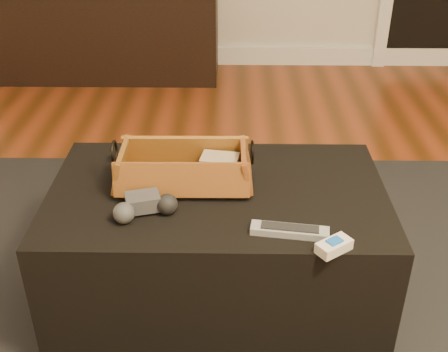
{
  "coord_description": "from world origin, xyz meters",
  "views": [
    {
      "loc": [
        -0.15,
        -1.02,
        1.31
      ],
      "look_at": [
        -0.17,
        0.37,
        0.49
      ],
      "focal_mm": 45.0,
      "sensor_mm": 36.0,
      "label": 1
    }
  ],
  "objects_px": {
    "tv_remote": "(177,179)",
    "game_controller": "(145,206)",
    "media_cabinet": "(106,33)",
    "silver_remote": "(290,230)",
    "cream_gadget": "(334,246)",
    "ottoman": "(218,246)",
    "wicker_basket": "(184,169)"
  },
  "relations": [
    {
      "from": "ottoman",
      "to": "wicker_basket",
      "type": "bearing_deg",
      "value": 159.79
    },
    {
      "from": "tv_remote",
      "to": "game_controller",
      "type": "height_order",
      "value": "game_controller"
    },
    {
      "from": "tv_remote",
      "to": "silver_remote",
      "type": "xyz_separation_m",
      "value": [
        0.32,
        -0.24,
        -0.01
      ]
    },
    {
      "from": "ottoman",
      "to": "silver_remote",
      "type": "bearing_deg",
      "value": -47.79
    },
    {
      "from": "tv_remote",
      "to": "silver_remote",
      "type": "distance_m",
      "value": 0.39
    },
    {
      "from": "game_controller",
      "to": "cream_gadget",
      "type": "distance_m",
      "value": 0.52
    },
    {
      "from": "cream_gadget",
      "to": "game_controller",
      "type": "bearing_deg",
      "value": 162.87
    },
    {
      "from": "silver_remote",
      "to": "tv_remote",
      "type": "bearing_deg",
      "value": 143.17
    },
    {
      "from": "media_cabinet",
      "to": "ottoman",
      "type": "distance_m",
      "value": 2.26
    },
    {
      "from": "tv_remote",
      "to": "silver_remote",
      "type": "height_order",
      "value": "tv_remote"
    },
    {
      "from": "tv_remote",
      "to": "game_controller",
      "type": "distance_m",
      "value": 0.17
    },
    {
      "from": "media_cabinet",
      "to": "wicker_basket",
      "type": "relative_size",
      "value": 3.44
    },
    {
      "from": "game_controller",
      "to": "cream_gadget",
      "type": "height_order",
      "value": "game_controller"
    },
    {
      "from": "game_controller",
      "to": "cream_gadget",
      "type": "bearing_deg",
      "value": -17.13
    },
    {
      "from": "wicker_basket",
      "to": "silver_remote",
      "type": "height_order",
      "value": "wicker_basket"
    },
    {
      "from": "media_cabinet",
      "to": "silver_remote",
      "type": "relative_size",
      "value": 6.78
    },
    {
      "from": "ottoman",
      "to": "wicker_basket",
      "type": "relative_size",
      "value": 2.42
    },
    {
      "from": "tv_remote",
      "to": "cream_gadget",
      "type": "xyz_separation_m",
      "value": [
        0.42,
        -0.31,
        -0.01
      ]
    },
    {
      "from": "tv_remote",
      "to": "game_controller",
      "type": "bearing_deg",
      "value": -122.56
    },
    {
      "from": "cream_gadget",
      "to": "wicker_basket",
      "type": "bearing_deg",
      "value": 141.19
    },
    {
      "from": "media_cabinet",
      "to": "tv_remote",
      "type": "xyz_separation_m",
      "value": [
        0.65,
        -2.1,
        0.18
      ]
    },
    {
      "from": "media_cabinet",
      "to": "silver_remote",
      "type": "bearing_deg",
      "value": -67.66
    },
    {
      "from": "tv_remote",
      "to": "wicker_basket",
      "type": "height_order",
      "value": "wicker_basket"
    },
    {
      "from": "game_controller",
      "to": "silver_remote",
      "type": "bearing_deg",
      "value": -11.97
    },
    {
      "from": "media_cabinet",
      "to": "game_controller",
      "type": "relative_size",
      "value": 7.53
    },
    {
      "from": "media_cabinet",
      "to": "cream_gadget",
      "type": "distance_m",
      "value": 2.64
    },
    {
      "from": "game_controller",
      "to": "silver_remote",
      "type": "height_order",
      "value": "game_controller"
    },
    {
      "from": "silver_remote",
      "to": "cream_gadget",
      "type": "height_order",
      "value": "cream_gadget"
    },
    {
      "from": "cream_gadget",
      "to": "tv_remote",
      "type": "bearing_deg",
      "value": 143.91
    },
    {
      "from": "ottoman",
      "to": "wicker_basket",
      "type": "xyz_separation_m",
      "value": [
        -0.1,
        0.04,
        0.26
      ]
    },
    {
      "from": "media_cabinet",
      "to": "ottoman",
      "type": "height_order",
      "value": "media_cabinet"
    },
    {
      "from": "game_controller",
      "to": "cream_gadget",
      "type": "relative_size",
      "value": 1.86
    }
  ]
}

